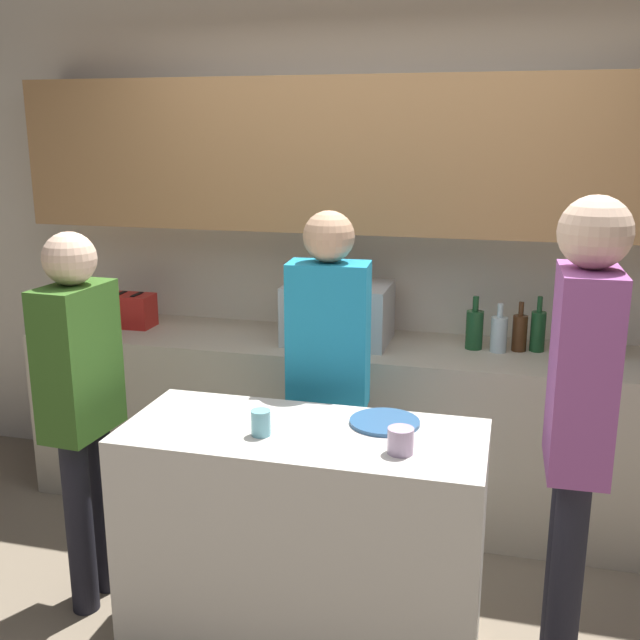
{
  "coord_description": "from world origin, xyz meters",
  "views": [
    {
      "loc": [
        0.66,
        -2.18,
        1.96
      ],
      "look_at": [
        -0.03,
        0.49,
        1.25
      ],
      "focal_mm": 42.0,
      "sensor_mm": 36.0,
      "label": 1
    }
  ],
  "objects_px": {
    "plate_on_island": "(385,422)",
    "cup_1": "(261,423)",
    "microwave": "(338,313)",
    "cup_0": "(401,441)",
    "toaster": "(130,310)",
    "bottle_2": "(520,332)",
    "bottle_3": "(538,330)",
    "person_left": "(579,410)",
    "bottle_0": "(474,329)",
    "person_right": "(81,393)",
    "bottle_4": "(563,339)",
    "bottle_1": "(499,333)",
    "bottle_5": "(584,335)",
    "person_center": "(328,366)",
    "bottle_6": "(608,334)"
  },
  "relations": [
    {
      "from": "plate_on_island",
      "to": "person_center",
      "type": "distance_m",
      "value": 0.52
    },
    {
      "from": "microwave",
      "to": "cup_0",
      "type": "bearing_deg",
      "value": -67.9
    },
    {
      "from": "toaster",
      "to": "bottle_0",
      "type": "relative_size",
      "value": 0.98
    },
    {
      "from": "person_right",
      "to": "bottle_1",
      "type": "bearing_deg",
      "value": 128.9
    },
    {
      "from": "plate_on_island",
      "to": "person_left",
      "type": "bearing_deg",
      "value": -9.63
    },
    {
      "from": "plate_on_island",
      "to": "cup_1",
      "type": "distance_m",
      "value": 0.46
    },
    {
      "from": "bottle_2",
      "to": "bottle_4",
      "type": "height_order",
      "value": "bottle_4"
    },
    {
      "from": "bottle_6",
      "to": "toaster",
      "type": "bearing_deg",
      "value": -179.47
    },
    {
      "from": "plate_on_island",
      "to": "bottle_6",
      "type": "bearing_deg",
      "value": 50.32
    },
    {
      "from": "microwave",
      "to": "person_center",
      "type": "relative_size",
      "value": 0.32
    },
    {
      "from": "bottle_3",
      "to": "person_left",
      "type": "distance_m",
      "value": 1.23
    },
    {
      "from": "bottle_0",
      "to": "person_right",
      "type": "relative_size",
      "value": 0.17
    },
    {
      "from": "bottle_5",
      "to": "cup_0",
      "type": "xyz_separation_m",
      "value": [
        -0.68,
        -1.33,
        -0.06
      ]
    },
    {
      "from": "bottle_0",
      "to": "bottle_5",
      "type": "distance_m",
      "value": 0.51
    },
    {
      "from": "toaster",
      "to": "plate_on_island",
      "type": "relative_size",
      "value": 1.0
    },
    {
      "from": "bottle_4",
      "to": "bottle_5",
      "type": "distance_m",
      "value": 0.2
    },
    {
      "from": "bottle_2",
      "to": "bottle_6",
      "type": "bearing_deg",
      "value": -5.65
    },
    {
      "from": "person_left",
      "to": "bottle_5",
      "type": "bearing_deg",
      "value": -6.44
    },
    {
      "from": "bottle_6",
      "to": "bottle_4",
      "type": "bearing_deg",
      "value": -148.04
    },
    {
      "from": "plate_on_island",
      "to": "bottle_5",
      "type": "bearing_deg",
      "value": 54.72
    },
    {
      "from": "bottle_0",
      "to": "plate_on_island",
      "type": "relative_size",
      "value": 1.02
    },
    {
      "from": "bottle_1",
      "to": "bottle_0",
      "type": "bearing_deg",
      "value": 169.37
    },
    {
      "from": "microwave",
      "to": "bottle_1",
      "type": "xyz_separation_m",
      "value": [
        0.8,
        0.02,
        -0.06
      ]
    },
    {
      "from": "toaster",
      "to": "plate_on_island",
      "type": "xyz_separation_m",
      "value": [
        1.6,
        -1.03,
        -0.08
      ]
    },
    {
      "from": "toaster",
      "to": "bottle_2",
      "type": "relative_size",
      "value": 1.06
    },
    {
      "from": "bottle_1",
      "to": "person_right",
      "type": "distance_m",
      "value": 1.95
    },
    {
      "from": "bottle_3",
      "to": "bottle_2",
      "type": "bearing_deg",
      "value": -169.31
    },
    {
      "from": "bottle_0",
      "to": "cup_0",
      "type": "bearing_deg",
      "value": -97.18
    },
    {
      "from": "bottle_0",
      "to": "bottle_2",
      "type": "height_order",
      "value": "bottle_0"
    },
    {
      "from": "bottle_1",
      "to": "bottle_6",
      "type": "bearing_deg",
      "value": 0.4
    },
    {
      "from": "bottle_6",
      "to": "cup_1",
      "type": "relative_size",
      "value": 3.48
    },
    {
      "from": "plate_on_island",
      "to": "cup_0",
      "type": "distance_m",
      "value": 0.26
    },
    {
      "from": "toaster",
      "to": "bottle_4",
      "type": "distance_m",
      "value": 2.27
    },
    {
      "from": "person_right",
      "to": "cup_0",
      "type": "bearing_deg",
      "value": 86.55
    },
    {
      "from": "bottle_3",
      "to": "person_left",
      "type": "xyz_separation_m",
      "value": [
        0.1,
        -1.22,
        0.06
      ]
    },
    {
      "from": "microwave",
      "to": "bottle_6",
      "type": "height_order",
      "value": "bottle_6"
    },
    {
      "from": "person_center",
      "to": "person_left",
      "type": "bearing_deg",
      "value": 147.81
    },
    {
      "from": "bottle_5",
      "to": "toaster",
      "type": "bearing_deg",
      "value": -178.56
    },
    {
      "from": "bottle_2",
      "to": "person_left",
      "type": "height_order",
      "value": "person_left"
    },
    {
      "from": "bottle_1",
      "to": "bottle_6",
      "type": "xyz_separation_m",
      "value": [
        0.5,
        0.0,
        0.03
      ]
    },
    {
      "from": "bottle_1",
      "to": "microwave",
      "type": "bearing_deg",
      "value": -178.49
    },
    {
      "from": "bottle_4",
      "to": "plate_on_island",
      "type": "distance_m",
      "value": 1.15
    },
    {
      "from": "bottle_5",
      "to": "person_left",
      "type": "height_order",
      "value": "person_left"
    },
    {
      "from": "bottle_3",
      "to": "bottle_1",
      "type": "bearing_deg",
      "value": -162.12
    },
    {
      "from": "bottle_0",
      "to": "bottle_2",
      "type": "distance_m",
      "value": 0.22
    },
    {
      "from": "bottle_5",
      "to": "cup_0",
      "type": "height_order",
      "value": "bottle_5"
    },
    {
      "from": "bottle_0",
      "to": "person_center",
      "type": "height_order",
      "value": "person_center"
    },
    {
      "from": "bottle_5",
      "to": "person_right",
      "type": "distance_m",
      "value": 2.3
    },
    {
      "from": "microwave",
      "to": "person_center",
      "type": "distance_m",
      "value": 0.63
    },
    {
      "from": "bottle_5",
      "to": "person_center",
      "type": "bearing_deg",
      "value": -147.97
    }
  ]
}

